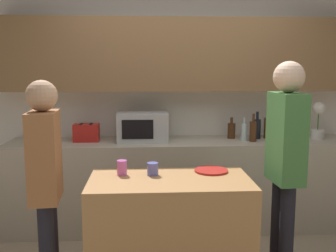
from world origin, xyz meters
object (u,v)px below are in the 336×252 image
(bottle_3, at_px, (257,128))
(bottle_6, at_px, (283,129))
(bottle_7, at_px, (292,127))
(potted_plant, at_px, (318,120))
(bottle_0, at_px, (231,130))
(bottle_5, at_px, (276,130))
(toaster, at_px, (86,133))
(bottle_4, at_px, (267,127))
(bottle_2, at_px, (253,131))
(cup_0, at_px, (153,169))
(microwave, at_px, (143,126))
(person_left, at_px, (285,156))
(person_center, at_px, (45,176))
(bottle_1, at_px, (244,132))
(plate_on_island, at_px, (211,171))
(cup_1, at_px, (122,168))

(bottle_3, relative_size, bottle_6, 1.19)
(bottle_7, bearing_deg, bottle_6, 156.05)
(potted_plant, relative_size, bottle_3, 1.36)
(potted_plant, relative_size, bottle_0, 1.73)
(bottle_5, bearing_deg, toaster, -179.71)
(bottle_5, relative_size, bottle_7, 0.79)
(bottle_0, xyz_separation_m, bottle_6, (0.57, 0.01, 0.01))
(bottle_0, xyz_separation_m, bottle_4, (0.38, -0.02, 0.03))
(bottle_0, xyz_separation_m, bottle_2, (0.18, -0.19, 0.02))
(cup_0, bearing_deg, microwave, 93.92)
(toaster, relative_size, bottle_0, 1.14)
(potted_plant, xyz_separation_m, person_left, (-0.80, -1.24, -0.09))
(person_left, bearing_deg, toaster, 49.09)
(bottle_2, distance_m, cup_0, 1.51)
(bottle_2, height_order, bottle_5, bottle_2)
(toaster, xyz_separation_m, person_left, (1.65, -1.24, 0.02))
(toaster, relative_size, person_center, 0.16)
(bottle_2, bearing_deg, person_center, -145.08)
(toaster, distance_m, bottle_1, 1.64)
(bottle_5, relative_size, plate_on_island, 1.00)
(person_left, bearing_deg, bottle_2, -7.33)
(cup_0, xyz_separation_m, person_center, (-0.74, -0.18, 0.01))
(toaster, bearing_deg, bottle_2, -3.86)
(microwave, distance_m, bottle_5, 1.42)
(bottle_4, xyz_separation_m, cup_1, (-1.48, -1.23, -0.10))
(bottle_1, relative_size, bottle_7, 0.76)
(plate_on_island, bearing_deg, person_left, -12.97)
(bottle_5, distance_m, cup_1, 1.97)
(bottle_4, distance_m, person_center, 2.46)
(bottle_0, height_order, cup_0, bottle_0)
(bottle_4, distance_m, cup_0, 1.77)
(bottle_3, relative_size, bottle_7, 0.89)
(bottle_6, distance_m, plate_on_island, 1.56)
(toaster, bearing_deg, person_center, -93.39)
(bottle_3, xyz_separation_m, cup_0, (-1.14, -1.24, -0.10))
(cup_1, bearing_deg, bottle_7, 34.69)
(person_left, bearing_deg, bottle_5, -19.78)
(plate_on_island, relative_size, cup_1, 2.34)
(plate_on_island, bearing_deg, bottle_3, 59.43)
(person_left, bearing_deg, cup_1, 82.82)
(bottle_2, bearing_deg, bottle_6, 26.96)
(bottle_0, height_order, plate_on_island, bottle_0)
(bottle_0, height_order, bottle_1, bottle_1)
(microwave, xyz_separation_m, plate_on_island, (0.54, -1.11, -0.18))
(bottle_0, xyz_separation_m, bottle_3, (0.27, -0.03, 0.02))
(potted_plant, bearing_deg, bottle_2, -171.02)
(microwave, xyz_separation_m, bottle_5, (1.42, 0.01, -0.05))
(bottle_5, relative_size, cup_0, 2.75)
(bottle_1, bearing_deg, bottle_4, 24.02)
(bottle_1, relative_size, person_left, 0.14)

